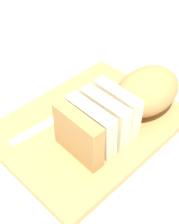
# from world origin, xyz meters

# --- Properties ---
(ground_plane) EXTENTS (3.00, 3.00, 0.00)m
(ground_plane) POSITION_xyz_m (0.00, 0.00, 0.00)
(ground_plane) COLOR silver
(cutting_board) EXTENTS (0.41, 0.32, 0.02)m
(cutting_board) POSITION_xyz_m (0.00, 0.00, 0.01)
(cutting_board) COLOR tan
(cutting_board) RESTS_ON ground_plane
(bread_loaf) EXTENTS (0.30, 0.12, 0.10)m
(bread_loaf) POSITION_xyz_m (-0.07, 0.05, 0.07)
(bread_loaf) COLOR tan
(bread_loaf) RESTS_ON cutting_board
(bread_knife) EXTENTS (0.26, 0.03, 0.02)m
(bread_knife) POSITION_xyz_m (-0.03, -0.05, 0.03)
(bread_knife) COLOR silver
(bread_knife) RESTS_ON cutting_board
(crumb_near_knife) EXTENTS (0.01, 0.01, 0.01)m
(crumb_near_knife) POSITION_xyz_m (-0.01, 0.07, 0.02)
(crumb_near_knife) COLOR tan
(crumb_near_knife) RESTS_ON cutting_board
(crumb_near_loaf) EXTENTS (0.01, 0.01, 0.01)m
(crumb_near_loaf) POSITION_xyz_m (-0.09, -0.03, 0.02)
(crumb_near_loaf) COLOR tan
(crumb_near_loaf) RESTS_ON cutting_board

